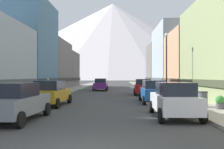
{
  "coord_description": "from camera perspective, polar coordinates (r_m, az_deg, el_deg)",
  "views": [
    {
      "loc": [
        0.96,
        -6.31,
        2.07
      ],
      "look_at": [
        -0.15,
        39.99,
        2.45
      ],
      "focal_mm": 39.77,
      "sensor_mm": 36.0,
      "label": 1
    }
  ],
  "objects": [
    {
      "name": "storefront_right_3",
      "position": [
        43.37,
        15.19,
        3.56
      ],
      "size": [
        7.89,
        12.27,
        10.57
      ],
      "color": "#99A5B2",
      "rests_on": "ground"
    },
    {
      "name": "sidewalk_left",
      "position": [
        41.98,
        -8.53,
        -3.19
      ],
      "size": [
        2.5,
        100.0,
        0.15
      ],
      "primitive_type": "cube",
      "color": "gray",
      "rests_on": "ground"
    },
    {
      "name": "potted_plant_1",
      "position": [
        25.63,
        15.03,
        -3.62
      ],
      "size": [
        0.7,
        0.7,
        0.95
      ],
      "color": "#4C4C51",
      "rests_on": "sidewalk_right"
    },
    {
      "name": "storefront_right_4",
      "position": [
        54.36,
        12.3,
        1.9
      ],
      "size": [
        7.82,
        9.61,
        8.94
      ],
      "color": "#66605B",
      "rests_on": "ground"
    },
    {
      "name": "storefront_left_4",
      "position": [
        51.41,
        -11.55,
        0.99
      ],
      "size": [
        6.38,
        8.92,
        7.01
      ],
      "color": "#66605B",
      "rests_on": "ground"
    },
    {
      "name": "mountain_backdrop",
      "position": [
        269.1,
        0.17,
        7.7
      ],
      "size": [
        273.51,
        273.51,
        80.6
      ],
      "primitive_type": "cone",
      "color": "silver",
      "rests_on": "ground"
    },
    {
      "name": "car_right_2",
      "position": [
        28.49,
        7.11,
        -2.82
      ],
      "size": [
        2.24,
        4.48,
        1.78
      ],
      "color": "#9E1111",
      "rests_on": "ground"
    },
    {
      "name": "car_left_0",
      "position": [
        12.45,
        -21.25,
        -5.83
      ],
      "size": [
        2.21,
        4.47,
        1.78
      ],
      "color": "slate",
      "rests_on": "ground"
    },
    {
      "name": "car_left_1",
      "position": [
        18.2,
        -13.84,
        -4.15
      ],
      "size": [
        2.26,
        4.49,
        1.78
      ],
      "color": "#B28419",
      "rests_on": "ground"
    },
    {
      "name": "pedestrian_0",
      "position": [
        26.35,
        -14.53,
        -2.88
      ],
      "size": [
        0.36,
        0.36,
        1.74
      ],
      "color": "navy",
      "rests_on": "sidewalk_left"
    },
    {
      "name": "potted_plant_2",
      "position": [
        16.07,
        23.57,
        -5.84
      ],
      "size": [
        0.51,
        0.51,
        0.79
      ],
      "color": "#4C4C51",
      "rests_on": "sidewalk_right"
    },
    {
      "name": "trash_bin_right",
      "position": [
        16.78,
        20.18,
        -5.32
      ],
      "size": [
        0.59,
        0.59,
        0.98
      ],
      "color": "#4C5156",
      "rests_on": "sidewalk_right"
    },
    {
      "name": "storefront_left_2",
      "position": [
        33.07,
        -20.89,
        5.49
      ],
      "size": [
        8.32,
        9.02,
        11.33
      ],
      "color": "slate",
      "rests_on": "ground"
    },
    {
      "name": "streetlamp_right",
      "position": [
        22.98,
        12.41,
        4.32
      ],
      "size": [
        0.36,
        0.36,
        5.86
      ],
      "color": "black",
      "rests_on": "sidewalk_right"
    },
    {
      "name": "sidewalk_right",
      "position": [
        41.69,
        8.68,
        -3.21
      ],
      "size": [
        2.5,
        100.0,
        0.15
      ],
      "primitive_type": "cube",
      "color": "gray",
      "rests_on": "ground"
    },
    {
      "name": "car_right_1",
      "position": [
        19.95,
        9.57,
        -3.83
      ],
      "size": [
        2.06,
        4.4,
        1.78
      ],
      "color": "#19478C",
      "rests_on": "ground"
    },
    {
      "name": "storefront_right_2",
      "position": [
        32.66,
        19.06,
        2.42
      ],
      "size": [
        7.04,
        8.72,
        7.69
      ],
      "color": "tan",
      "rests_on": "ground"
    },
    {
      "name": "car_driving_0",
      "position": [
        36.8,
        -2.62,
        -2.29
      ],
      "size": [
        2.06,
        4.4,
        1.78
      ],
      "color": "#591E72",
      "rests_on": "ground"
    },
    {
      "name": "car_right_0",
      "position": [
        12.96,
        14.08,
        -5.64
      ],
      "size": [
        2.09,
        4.41,
        1.78
      ],
      "color": "silver",
      "rests_on": "ground"
    },
    {
      "name": "potted_plant_0",
      "position": [
        22.12,
        17.26,
        -4.03
      ],
      "size": [
        0.67,
        0.67,
        1.01
      ],
      "color": "#4C4C51",
      "rests_on": "sidewalk_right"
    },
    {
      "name": "storefront_left_3",
      "position": [
        42.05,
        -15.35,
        1.89
      ],
      "size": [
        7.58,
        10.42,
        7.87
      ],
      "color": "#66605B",
      "rests_on": "ground"
    }
  ]
}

